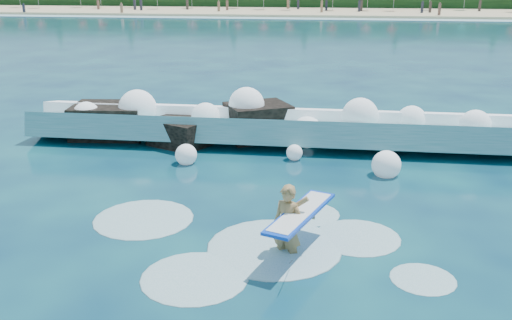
{
  "coord_description": "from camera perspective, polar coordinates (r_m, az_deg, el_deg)",
  "views": [
    {
      "loc": [
        3.47,
        -12.46,
        6.03
      ],
      "look_at": [
        1.5,
        2.0,
        1.2
      ],
      "focal_mm": 40.0,
      "sensor_mm": 36.0,
      "label": 1
    }
  ],
  "objects": [
    {
      "name": "ground",
      "position": [
        14.27,
        -7.12,
        -6.83
      ],
      "size": [
        200.0,
        200.0,
        0.0
      ],
      "primitive_type": "plane",
      "color": "#082242",
      "rests_on": "ground"
    },
    {
      "name": "beach",
      "position": [
        90.72,
        5.74,
        14.53
      ],
      "size": [
        140.0,
        20.0,
        0.4
      ],
      "primitive_type": "cube",
      "color": "tan",
      "rests_on": "ground"
    },
    {
      "name": "wet_band",
      "position": [
        79.76,
        5.41,
        13.92
      ],
      "size": [
        140.0,
        5.0,
        0.08
      ],
      "primitive_type": "cube",
      "color": "silver",
      "rests_on": "ground"
    },
    {
      "name": "breaking_wave",
      "position": [
        21.02,
        2.04,
        3.17
      ],
      "size": [
        18.13,
        2.82,
        1.56
      ],
      "color": "teal",
      "rests_on": "ground"
    },
    {
      "name": "rock_cluster",
      "position": [
        21.78,
        -8.02,
        3.4
      ],
      "size": [
        8.54,
        3.66,
        1.56
      ],
      "color": "black",
      "rests_on": "ground"
    },
    {
      "name": "surfer_with_board",
      "position": [
        12.7,
        3.46,
        -6.41
      ],
      "size": [
        1.49,
        3.07,
        1.97
      ],
      "color": "#9A7747",
      "rests_on": "ground"
    },
    {
      "name": "wave_spray",
      "position": [
        20.62,
        0.97,
        4.15
      ],
      "size": [
        15.0,
        4.55,
        2.1
      ],
      "color": "white",
      "rests_on": "ground"
    },
    {
      "name": "surf_foam",
      "position": [
        13.5,
        -0.88,
        -8.21
      ],
      "size": [
        8.66,
        5.55,
        0.16
      ],
      "color": "silver",
      "rests_on": "ground"
    },
    {
      "name": "beachgoers",
      "position": [
        88.17,
        9.01,
        14.9
      ],
      "size": [
        99.85,
        13.8,
        1.94
      ],
      "color": "#3F332D",
      "rests_on": "ground"
    }
  ]
}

